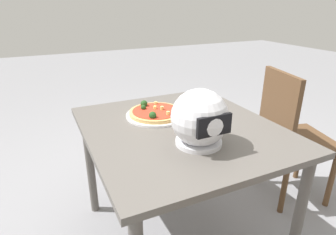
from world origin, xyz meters
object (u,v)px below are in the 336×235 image
(motorcycle_helmet, at_px, (200,119))
(chair_side, at_px, (288,131))
(dining_table, at_px, (181,142))
(pizza, at_px, (155,112))

(motorcycle_helmet, xyz_separation_m, chair_side, (-0.84, -0.25, -0.32))
(chair_side, bearing_deg, dining_table, 3.39)
(dining_table, xyz_separation_m, chair_side, (-0.82, -0.05, -0.12))
(pizza, relative_size, chair_side, 0.32)
(dining_table, relative_size, chair_side, 1.13)
(dining_table, bearing_deg, chair_side, -176.61)
(dining_table, distance_m, pizza, 0.22)
(pizza, xyz_separation_m, motorcycle_helmet, (-0.05, 0.38, 0.09))
(chair_side, bearing_deg, pizza, -8.60)
(pizza, xyz_separation_m, chair_side, (-0.88, 0.13, -0.23))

